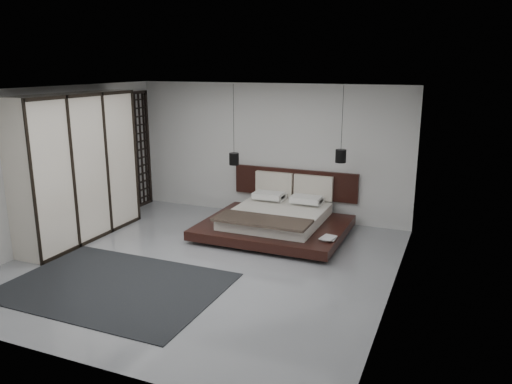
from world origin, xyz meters
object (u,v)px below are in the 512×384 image
at_px(lattice_screen, 137,150).
at_px(pendant_left, 234,159).
at_px(bed, 277,219).
at_px(pendant_right, 341,156).
at_px(wardrobe, 77,168).
at_px(rug, 115,286).

distance_m(lattice_screen, pendant_left, 2.45).
bearing_deg(bed, pendant_right, 20.47).
relative_size(lattice_screen, wardrobe, 0.95).
bearing_deg(wardrobe, rug, -38.53).
bearing_deg(pendant_left, wardrobe, -136.90).
bearing_deg(pendant_left, pendant_right, -0.00).
height_order(pendant_right, rug, pendant_right).
height_order(bed, wardrobe, wardrobe).
bearing_deg(lattice_screen, pendant_left, -3.01).
distance_m(pendant_left, wardrobe, 3.01).
distance_m(lattice_screen, wardrobe, 2.20).
xyz_separation_m(lattice_screen, wardrobe, (0.25, -2.19, 0.04)).
bearing_deg(pendant_right, lattice_screen, 178.41).
xyz_separation_m(bed, pendant_right, (1.09, 0.41, 1.24)).
relative_size(pendant_left, rug, 0.52).
bearing_deg(pendant_left, rug, -94.41).
relative_size(lattice_screen, bed, 0.98).
bearing_deg(rug, wardrobe, 141.47).
xyz_separation_m(pendant_left, wardrobe, (-2.20, -2.06, 0.03)).
relative_size(lattice_screen, pendant_left, 1.61).
xyz_separation_m(lattice_screen, pendant_left, (2.45, -0.13, 0.01)).
bearing_deg(bed, rug, -113.34).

